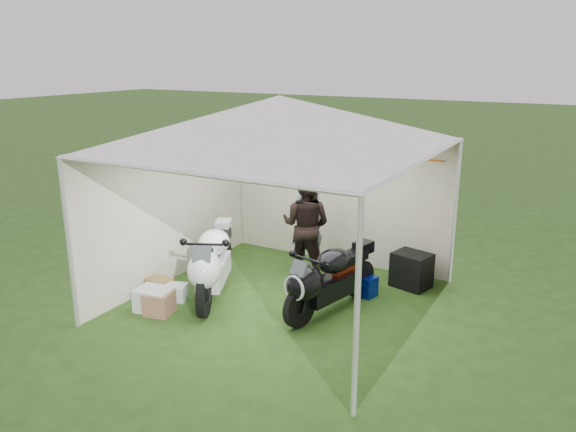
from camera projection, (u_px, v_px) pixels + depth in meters
name	position (u px, v px, depth m)	size (l,w,h in m)	color
ground	(280.00, 302.00, 8.31)	(80.00, 80.00, 0.00)	#244016
canopy_tent	(281.00, 127.00, 7.62)	(5.66, 5.66, 3.00)	silver
motorcycle_white	(212.00, 261.00, 8.29)	(1.13, 1.97, 1.04)	black
motorcycle_black	(327.00, 278.00, 7.80)	(0.73, 1.89, 0.94)	black
paddock_stand	(362.00, 285.00, 8.52)	(0.41, 0.26, 0.31)	#0923BA
person_dark_jacket	(306.00, 225.00, 9.08)	(0.84, 0.65, 1.73)	black
person_blue_jacket	(307.00, 224.00, 9.23)	(0.62, 0.41, 1.69)	slate
equipment_box	(411.00, 270.00, 8.78)	(0.55, 0.44, 0.55)	black
crate_0	(154.00, 300.00, 7.99)	(0.49, 0.38, 0.33)	silver
crate_1	(159.00, 303.00, 7.89)	(0.36, 0.36, 0.32)	#8B6347
crate_2	(176.00, 292.00, 8.35)	(0.32, 0.27, 0.24)	silver
crate_3	(160.00, 286.00, 8.54)	(0.38, 0.27, 0.25)	olive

